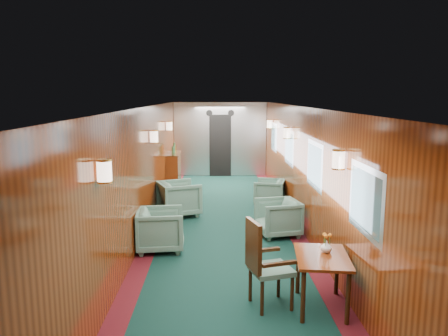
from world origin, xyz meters
name	(u,v)px	position (x,y,z in m)	size (l,w,h in m)	color
room	(225,148)	(0.00, 0.00, 1.63)	(12.00, 12.10, 2.40)	#0D2F27
bulkhead	(220,140)	(0.00, 5.91, 1.18)	(2.98, 0.17, 2.39)	silver
windows_right	(300,155)	(1.49, 0.25, 1.45)	(0.02, 8.60, 0.80)	#B9BCC0
wall_sconces	(224,137)	(0.00, 0.57, 1.79)	(2.97, 7.97, 0.25)	#FFE2C6
dining_table	(322,264)	(1.12, -3.16, 0.57)	(0.73, 0.97, 0.68)	#682A0D
side_chair	(263,261)	(0.40, -3.12, 0.61)	(0.61, 0.63, 1.12)	#1F4A41
credenza	(174,171)	(-1.34, 3.88, 0.52)	(0.36, 1.14, 1.30)	#682A0D
flower_vase	(326,247)	(1.19, -3.04, 0.75)	(0.14, 0.14, 0.15)	silver
armchair_left_near	(161,230)	(-1.12, -1.04, 0.36)	(0.77, 0.79, 0.72)	#1F4A41
armchair_left_far	(179,198)	(-0.97, 1.12, 0.38)	(0.81, 0.84, 0.76)	#1F4A41
armchair_right_near	(278,218)	(0.99, -0.31, 0.34)	(0.73, 0.75, 0.69)	#1F4A41
armchair_right_far	(269,192)	(1.12, 1.95, 0.32)	(0.68, 0.70, 0.64)	#1F4A41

